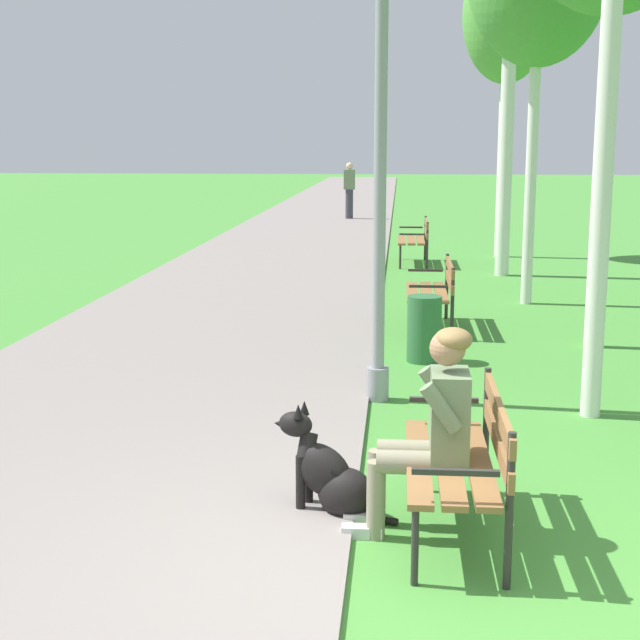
{
  "coord_description": "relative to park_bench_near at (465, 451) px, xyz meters",
  "views": [
    {
      "loc": [
        -0.02,
        -4.66,
        2.31
      ],
      "look_at": [
        -0.65,
        2.72,
        0.9
      ],
      "focal_mm": 53.49,
      "sensor_mm": 36.0,
      "label": 1
    }
  ],
  "objects": [
    {
      "name": "ground_plane",
      "position": [
        -0.38,
        -0.72,
        -0.51
      ],
      "size": [
        120.0,
        120.0,
        0.0
      ],
      "primitive_type": "plane",
      "color": "#478E38"
    },
    {
      "name": "paved_path",
      "position": [
        -2.7,
        23.28,
        -0.49
      ],
      "size": [
        4.08,
        60.0,
        0.04
      ],
      "primitive_type": "cube",
      "color": "gray",
      "rests_on": "ground"
    },
    {
      "name": "park_bench_near",
      "position": [
        0.0,
        0.0,
        0.0
      ],
      "size": [
        0.55,
        1.5,
        0.85
      ],
      "color": "olive",
      "rests_on": "ground"
    },
    {
      "name": "park_bench_mid",
      "position": [
        0.04,
        6.29,
        0.0
      ],
      "size": [
        0.55,
        1.5,
        0.85
      ],
      "color": "olive",
      "rests_on": "ground"
    },
    {
      "name": "park_bench_far",
      "position": [
        -0.09,
        12.46,
        0.0
      ],
      "size": [
        0.55,
        1.5,
        0.85
      ],
      "color": "olive",
      "rests_on": "ground"
    },
    {
      "name": "person_seated_on_near_bench",
      "position": [
        -0.21,
        -0.0,
        0.17
      ],
      "size": [
        0.74,
        0.49,
        1.25
      ],
      "color": "gray",
      "rests_on": "ground"
    },
    {
      "name": "dog_black",
      "position": [
        -0.81,
        0.22,
        -0.25
      ],
      "size": [
        0.81,
        0.42,
        0.71
      ],
      "color": "black",
      "rests_on": "ground"
    },
    {
      "name": "lamp_post_near",
      "position": [
        -0.58,
        2.92,
        1.84
      ],
      "size": [
        0.24,
        0.24,
        4.55
      ],
      "color": "gray",
      "rests_on": "ground"
    },
    {
      "name": "birch_tree_sixth",
      "position": [
        1.57,
        13.77,
        4.08
      ],
      "size": [
        1.69,
        1.77,
        5.93
      ],
      "color": "silver",
      "rests_on": "ground"
    },
    {
      "name": "litter_bin",
      "position": [
        -0.13,
        4.47,
        -0.16
      ],
      "size": [
        0.36,
        0.36,
        0.7
      ],
      "primitive_type": "cylinder",
      "color": "#2D6638",
      "rests_on": "ground"
    },
    {
      "name": "pedestrian_distant",
      "position": [
        -1.88,
        22.35,
        0.33
      ],
      "size": [
        0.32,
        0.22,
        1.65
      ],
      "color": "#383842",
      "rests_on": "ground"
    }
  ]
}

